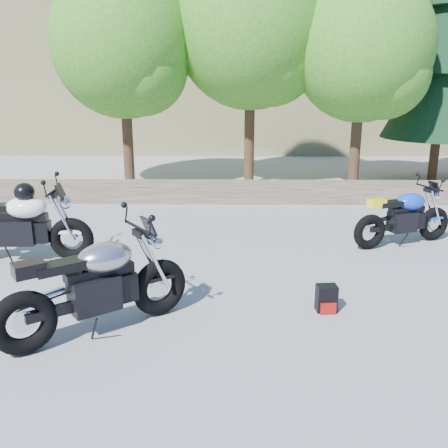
{
  "coord_description": "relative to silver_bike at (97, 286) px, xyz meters",
  "views": [
    {
      "loc": [
        0.31,
        -6.34,
        2.9
      ],
      "look_at": [
        0.2,
        1.0,
        0.75
      ],
      "focal_mm": 40.0,
      "sensor_mm": 36.0,
      "label": 1
    }
  ],
  "objects": [
    {
      "name": "hillside",
      "position": [
        4.24,
        29.02,
        6.92
      ],
      "size": [
        80.0,
        30.0,
        15.0
      ],
      "primitive_type": "cube",
      "color": "#6F6844",
      "rests_on": "ground"
    },
    {
      "name": "tree_decid_mid",
      "position": [
        2.15,
        8.56,
        3.46
      ],
      "size": [
        4.08,
        4.08,
        6.24
      ],
      "color": "#382314",
      "rests_on": "ground"
    },
    {
      "name": "backpack",
      "position": [
        2.78,
        0.59,
        -0.41
      ],
      "size": [
        0.28,
        0.24,
        0.35
      ],
      "rotation": [
        0.0,
        0.0,
        0.09
      ],
      "color": "black",
      "rests_on": "ground"
    },
    {
      "name": "tree_decid_right",
      "position": [
        4.95,
        7.96,
        2.92
      ],
      "size": [
        3.54,
        3.54,
        5.41
      ],
      "color": "#382314",
      "rests_on": "ground"
    },
    {
      "name": "blue_bike",
      "position": [
        4.65,
        3.33,
        -0.08
      ],
      "size": [
        1.96,
        0.95,
        1.03
      ],
      "rotation": [
        0.0,
        0.0,
        0.38
      ],
      "color": "black",
      "rests_on": "ground"
    },
    {
      "name": "silver_bike",
      "position": [
        0.0,
        0.0,
        0.0
      ],
      "size": [
        2.03,
        1.56,
        1.2
      ],
      "rotation": [
        0.0,
        0.0,
        0.63
      ],
      "color": "black",
      "rests_on": "ground"
    },
    {
      "name": "white_bike",
      "position": [
        -1.9,
        2.39,
        0.06
      ],
      "size": [
        2.36,
        0.75,
        1.31
      ],
      "rotation": [
        0.0,
        0.0,
        0.06
      ],
      "color": "black",
      "rests_on": "ground"
    },
    {
      "name": "stone_wall",
      "position": [
        1.24,
        6.52,
        -0.33
      ],
      "size": [
        22.0,
        0.55,
        0.5
      ],
      "primitive_type": "cube",
      "color": "#483C30",
      "rests_on": "ground"
    },
    {
      "name": "conifer_near",
      "position": [
        7.44,
        9.22,
        3.1
      ],
      "size": [
        3.17,
        3.17,
        7.06
      ],
      "color": "#382314",
      "rests_on": "ground"
    },
    {
      "name": "tree_decid_left",
      "position": [
        -1.15,
        8.16,
        3.05
      ],
      "size": [
        3.67,
        3.67,
        5.62
      ],
      "color": "#382314",
      "rests_on": "ground"
    },
    {
      "name": "ground",
      "position": [
        1.24,
        1.02,
        -0.58
      ],
      "size": [
        90.0,
        90.0,
        0.0
      ],
      "primitive_type": "plane",
      "color": "gray",
      "rests_on": "ground"
    }
  ]
}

